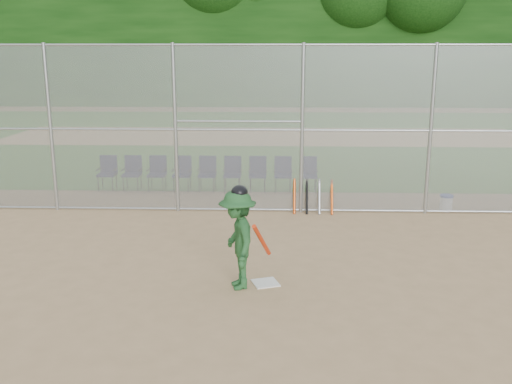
{
  "coord_description": "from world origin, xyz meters",
  "views": [
    {
      "loc": [
        0.38,
        -8.4,
        3.76
      ],
      "look_at": [
        0.0,
        2.5,
        1.1
      ],
      "focal_mm": 40.0,
      "sensor_mm": 36.0,
      "label": 1
    }
  ],
  "objects_px": {
    "water_cooler": "(446,203)",
    "chair_0": "(107,173)",
    "batter_at_plate": "(238,239)",
    "home_plate": "(265,283)"
  },
  "relations": [
    {
      "from": "batter_at_plate",
      "to": "home_plate",
      "type": "bearing_deg",
      "value": 19.89
    },
    {
      "from": "home_plate",
      "to": "chair_0",
      "type": "relative_size",
      "value": 0.42
    },
    {
      "from": "water_cooler",
      "to": "chair_0",
      "type": "relative_size",
      "value": 0.42
    },
    {
      "from": "water_cooler",
      "to": "chair_0",
      "type": "xyz_separation_m",
      "value": [
        -8.9,
        1.87,
        0.28
      ]
    },
    {
      "from": "chair_0",
      "to": "batter_at_plate",
      "type": "bearing_deg",
      "value": -58.42
    },
    {
      "from": "water_cooler",
      "to": "chair_0",
      "type": "distance_m",
      "value": 9.1
    },
    {
      "from": "batter_at_plate",
      "to": "chair_0",
      "type": "relative_size",
      "value": 1.8
    },
    {
      "from": "chair_0",
      "to": "water_cooler",
      "type": "bearing_deg",
      "value": -11.86
    },
    {
      "from": "batter_at_plate",
      "to": "chair_0",
      "type": "height_order",
      "value": "batter_at_plate"
    },
    {
      "from": "batter_at_plate",
      "to": "water_cooler",
      "type": "height_order",
      "value": "batter_at_plate"
    }
  ]
}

